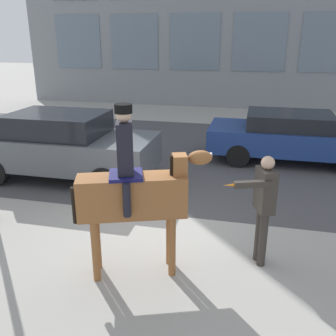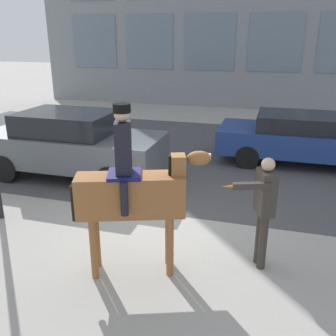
{
  "view_description": "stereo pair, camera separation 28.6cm",
  "coord_description": "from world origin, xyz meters",
  "px_view_note": "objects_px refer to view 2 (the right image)",
  "views": [
    {
      "loc": [
        1.6,
        -6.15,
        3.44
      ],
      "look_at": [
        0.36,
        -0.88,
        1.52
      ],
      "focal_mm": 40.0,
      "sensor_mm": 36.0,
      "label": 1
    },
    {
      "loc": [
        1.87,
        -6.08,
        3.44
      ],
      "look_at": [
        0.36,
        -0.88,
        1.52
      ],
      "focal_mm": 40.0,
      "sensor_mm": 36.0,
      "label": 2
    }
  ],
  "objects_px": {
    "pedestrian_bystander": "(264,205)",
    "street_car_far_lane": "(303,138)",
    "mounted_horse_lead": "(133,191)",
    "street_car_near_lane": "(72,143)"
  },
  "relations": [
    {
      "from": "mounted_horse_lead",
      "to": "street_car_far_lane",
      "type": "xyz_separation_m",
      "value": [
        2.65,
        6.2,
        -0.59
      ]
    },
    {
      "from": "mounted_horse_lead",
      "to": "pedestrian_bystander",
      "type": "xyz_separation_m",
      "value": [
        1.82,
        0.67,
        -0.28
      ]
    },
    {
      "from": "mounted_horse_lead",
      "to": "street_car_near_lane",
      "type": "relative_size",
      "value": 0.57
    },
    {
      "from": "pedestrian_bystander",
      "to": "street_car_far_lane",
      "type": "height_order",
      "value": "pedestrian_bystander"
    },
    {
      "from": "mounted_horse_lead",
      "to": "pedestrian_bystander",
      "type": "height_order",
      "value": "mounted_horse_lead"
    },
    {
      "from": "pedestrian_bystander",
      "to": "street_car_far_lane",
      "type": "relative_size",
      "value": 0.38
    },
    {
      "from": "pedestrian_bystander",
      "to": "street_car_near_lane",
      "type": "xyz_separation_m",
      "value": [
        -4.85,
        2.81,
        -0.19
      ]
    },
    {
      "from": "mounted_horse_lead",
      "to": "street_car_far_lane",
      "type": "height_order",
      "value": "mounted_horse_lead"
    },
    {
      "from": "pedestrian_bystander",
      "to": "mounted_horse_lead",
      "type": "bearing_deg",
      "value": -0.24
    },
    {
      "from": "street_car_near_lane",
      "to": "street_car_far_lane",
      "type": "height_order",
      "value": "street_car_near_lane"
    }
  ]
}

